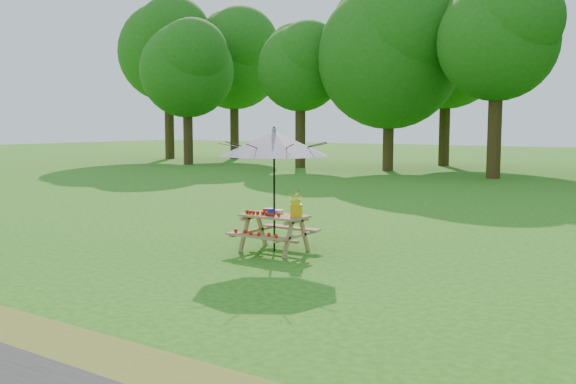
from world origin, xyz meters
The scene contains 7 objects.
ground centered at (0.00, 0.00, 0.00)m, with size 120.00×120.00×0.00m, color #286112.
drygrass_strip centered at (0.00, -2.80, 0.00)m, with size 120.00×1.20×0.01m, color olive.
picnic_table centered at (-0.87, 2.58, 0.33)m, with size 1.20×1.32×0.67m.
patio_umbrella centered at (-0.87, 2.59, 1.95)m, with size 2.34×2.34×2.25m.
produce_bins centered at (-0.93, 2.59, 0.72)m, with size 0.31×0.42×0.13m.
tomatoes_row centered at (-1.02, 2.41, 0.71)m, with size 0.77×0.13×0.07m, color red, non-canonical shape.
flower_bucket centered at (-0.43, 2.64, 0.93)m, with size 0.32×0.28×0.48m.
Camera 1 is at (5.79, -6.68, 2.30)m, focal length 40.00 mm.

